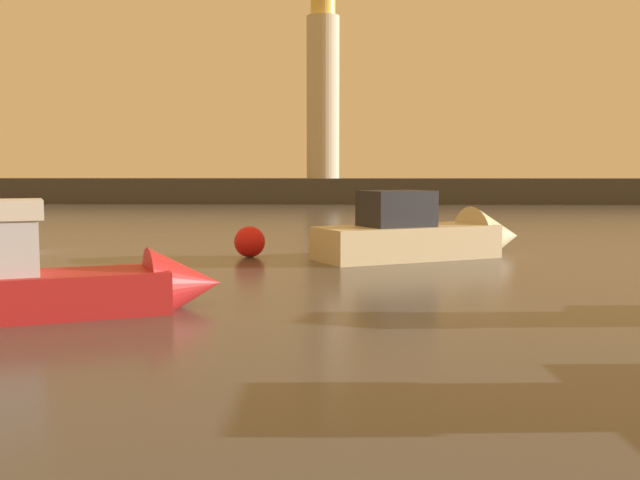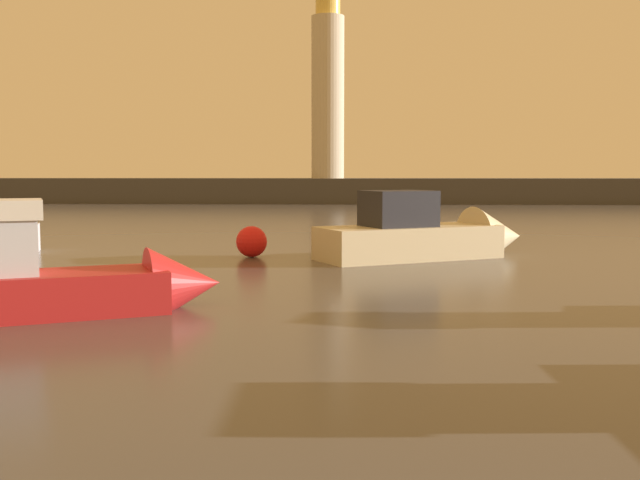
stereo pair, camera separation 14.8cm
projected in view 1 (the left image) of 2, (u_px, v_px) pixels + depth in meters
The scene contains 6 objects.
ground_plane at pixel (362, 232), 34.38m from camera, with size 220.00×220.00×0.00m, color #4C4742.
breakwater at pixel (354, 191), 66.13m from camera, with size 74.66×5.09×2.20m, color #423F3D.
lighthouse at pixel (323, 85), 65.38m from camera, with size 2.88×2.88×17.21m.
motorboat_1 at pixel (62, 279), 14.32m from camera, with size 6.36×4.04×2.58m.
motorboat_3 at pixel (436, 235), 24.14m from camera, with size 7.51×5.23×2.64m.
mooring_buoy at pixel (250, 242), 24.11m from camera, with size 1.01×1.01×1.01m, color red.
Camera 1 is at (-0.82, -2.31, 2.75)m, focal length 41.80 mm.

